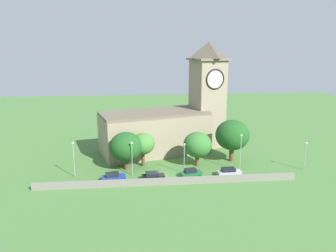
{
  "coord_description": "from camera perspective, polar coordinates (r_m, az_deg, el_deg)",
  "views": [
    {
      "loc": [
        -5.86,
        -60.88,
        25.51
      ],
      "look_at": [
        1.07,
        7.16,
        8.85
      ],
      "focal_mm": 35.15,
      "sensor_mm": 36.0,
      "label": 1
    }
  ],
  "objects": [
    {
      "name": "tree_riverside_west",
      "position": [
        71.12,
        -4.39,
        -3.11
      ],
      "size": [
        5.12,
        5.12,
        7.35
      ],
      "color": "brown",
      "rests_on": "ground"
    },
    {
      "name": "tree_churchyard",
      "position": [
        69.53,
        -7.33,
        -3.6
      ],
      "size": [
        6.85,
        6.85,
        8.08
      ],
      "color": "brown",
      "rests_on": "ground"
    },
    {
      "name": "car_black",
      "position": [
        64.73,
        -2.62,
        -8.7
      ],
      "size": [
        4.52,
        2.53,
        1.72
      ],
      "color": "black",
      "rests_on": "ground"
    },
    {
      "name": "quay_barrier",
      "position": [
        62.98,
        -0.0,
        -9.56
      ],
      "size": [
        49.83,
        0.7,
        1.29
      ],
      "primitive_type": "cube",
      "color": "gray",
      "rests_on": "ground"
    },
    {
      "name": "streetlamp_west_mid",
      "position": [
        66.26,
        -6.29,
        -4.7
      ],
      "size": [
        0.44,
        0.44,
        7.04
      ],
      "color": "#9EA0A5",
      "rests_on": "ground"
    },
    {
      "name": "streetlamp_central",
      "position": [
        66.81,
        2.83,
        -4.77
      ],
      "size": [
        0.44,
        0.44,
        6.47
      ],
      "color": "#9EA0A5",
      "rests_on": "ground"
    },
    {
      "name": "ground_plane",
      "position": [
        80.27,
        -1.33,
        -4.84
      ],
      "size": [
        200.0,
        200.0,
        0.0
      ],
      "primitive_type": "plane",
      "color": "#477538"
    },
    {
      "name": "car_silver",
      "position": [
        67.59,
        10.54,
        -7.87
      ],
      "size": [
        4.79,
        2.3,
        1.84
      ],
      "color": "silver",
      "rests_on": "ground"
    },
    {
      "name": "car_green",
      "position": [
        66.22,
        4.02,
        -8.15
      ],
      "size": [
        4.35,
        2.67,
        1.8
      ],
      "color": "#1E6B38",
      "rests_on": "ground"
    },
    {
      "name": "streetlamp_east_end",
      "position": [
        74.63,
        22.72,
        -4.04
      ],
      "size": [
        0.44,
        0.44,
        6.09
      ],
      "color": "#9EA0A5",
      "rests_on": "ground"
    },
    {
      "name": "church",
      "position": [
        81.64,
        0.57,
        1.08
      ],
      "size": [
        33.05,
        19.07,
        26.59
      ],
      "color": "gray",
      "rests_on": "ground"
    },
    {
      "name": "tree_by_tower",
      "position": [
        75.07,
        11.09,
        -1.57
      ],
      "size": [
        7.57,
        7.57,
        9.53
      ],
      "color": "brown",
      "rests_on": "ground"
    },
    {
      "name": "car_blue",
      "position": [
        64.9,
        -9.48,
        -8.75
      ],
      "size": [
        4.76,
        2.79,
        1.86
      ],
      "color": "#233D9E",
      "rests_on": "ground"
    },
    {
      "name": "streetlamp_east_mid",
      "position": [
        69.67,
        12.51,
        -3.6
      ],
      "size": [
        0.44,
        0.44,
        7.91
      ],
      "color": "#9EA0A5",
      "rests_on": "ground"
    },
    {
      "name": "tree_riverside_east",
      "position": [
        71.44,
        5.12,
        -3.26
      ],
      "size": [
        6.15,
        6.15,
        7.54
      ],
      "color": "brown",
      "rests_on": "ground"
    },
    {
      "name": "streetlamp_west_end",
      "position": [
        67.49,
        -16.08,
        -4.67
      ],
      "size": [
        0.44,
        0.44,
        7.34
      ],
      "color": "#9EA0A5",
      "rests_on": "ground"
    }
  ]
}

